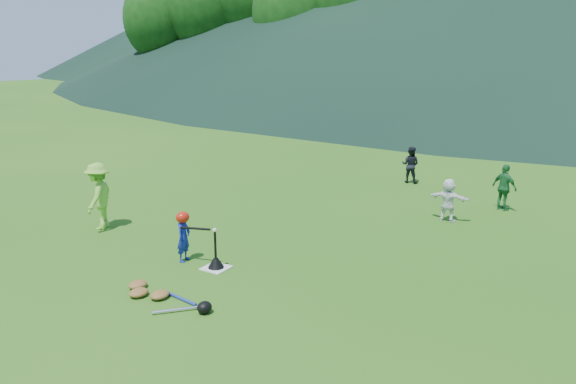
% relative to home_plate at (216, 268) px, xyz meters
% --- Properties ---
extents(ground, '(120.00, 120.00, 0.00)m').
position_rel_home_plate_xyz_m(ground, '(0.00, 0.00, -0.01)').
color(ground, '#265C15').
rests_on(ground, ground).
extents(home_plate, '(0.45, 0.45, 0.02)m').
position_rel_home_plate_xyz_m(home_plate, '(0.00, 0.00, 0.00)').
color(home_plate, silver).
rests_on(home_plate, ground).
extents(baseball, '(0.08, 0.08, 0.08)m').
position_rel_home_plate_xyz_m(baseball, '(0.00, 0.00, 0.73)').
color(baseball, white).
rests_on(baseball, batting_tee).
extents(batter_child, '(0.29, 0.38, 0.94)m').
position_rel_home_plate_xyz_m(batter_child, '(-0.75, -0.01, 0.46)').
color(batter_child, '#162597').
rests_on(batter_child, ground).
extents(adult_coach, '(0.94, 1.11, 1.49)m').
position_rel_home_plate_xyz_m(adult_coach, '(-3.67, 0.49, 0.74)').
color(adult_coach, '#7FC83B').
rests_on(adult_coach, ground).
extents(fielder_b, '(0.56, 0.46, 1.09)m').
position_rel_home_plate_xyz_m(fielder_b, '(0.65, 8.36, 0.53)').
color(fielder_b, black).
rests_on(fielder_b, ground).
extents(fielder_c, '(0.73, 0.55, 1.16)m').
position_rel_home_plate_xyz_m(fielder_c, '(3.64, 6.76, 0.57)').
color(fielder_c, '#216E33').
rests_on(fielder_c, ground).
extents(fielder_d, '(0.94, 0.31, 1.01)m').
position_rel_home_plate_xyz_m(fielder_d, '(2.74, 5.13, 0.50)').
color(fielder_d, white).
rests_on(fielder_d, ground).
extents(batting_tee, '(0.30, 0.30, 0.68)m').
position_rel_home_plate_xyz_m(batting_tee, '(0.00, 0.00, 0.12)').
color(batting_tee, black).
rests_on(batting_tee, home_plate).
extents(batter_gear, '(0.73, 0.26, 0.30)m').
position_rel_home_plate_xyz_m(batter_gear, '(-0.72, -0.02, 0.84)').
color(batter_gear, '#B81B0C').
rests_on(batter_gear, ground).
extents(equipment_pile, '(1.80, 0.77, 0.19)m').
position_rel_home_plate_xyz_m(equipment_pile, '(0.03, -1.49, 0.06)').
color(equipment_pile, olive).
rests_on(equipment_pile, ground).
extents(outfield_fence, '(70.07, 0.08, 1.33)m').
position_rel_home_plate_xyz_m(outfield_fence, '(0.00, 28.00, 0.69)').
color(outfield_fence, gray).
rests_on(outfield_fence, ground).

